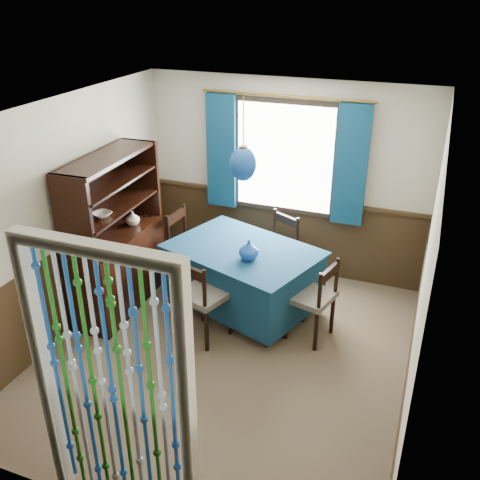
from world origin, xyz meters
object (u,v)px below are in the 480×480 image
at_px(dining_table, 243,275).
at_px(chair_near, 202,296).
at_px(chair_far, 276,249).
at_px(chair_left, 189,246).
at_px(vase_table, 249,251).
at_px(chair_right, 313,298).
at_px(sideboard, 117,257).
at_px(pendant_lamp, 243,164).
at_px(bowl_shelf, 102,214).
at_px(vase_sideboard, 133,217).

xyz_separation_m(dining_table, chair_near, (-0.21, -0.68, 0.06)).
relative_size(chair_far, chair_left, 0.95).
distance_m(dining_table, vase_table, 0.50).
xyz_separation_m(chair_right, vase_table, (-0.75, 0.05, 0.40)).
bearing_deg(dining_table, sideboard, -144.40).
height_order(chair_far, pendant_lamp, pendant_lamp).
relative_size(dining_table, bowl_shelf, 8.97).
distance_m(chair_right, sideboard, 2.30).
xyz_separation_m(chair_far, vase_sideboard, (-1.53, -0.80, 0.52)).
relative_size(sideboard, vase_table, 8.85).
xyz_separation_m(pendant_lamp, bowl_shelf, (-1.34, -0.69, -0.50)).
bearing_deg(vase_sideboard, chair_far, 27.63).
xyz_separation_m(chair_left, bowl_shelf, (-0.49, -1.02, 0.76)).
distance_m(pendant_lamp, vase_sideboard, 1.55).
bearing_deg(bowl_shelf, chair_near, 0.34).
bearing_deg(chair_near, bowl_shelf, -161.14).
bearing_deg(pendant_lamp, chair_right, -16.40).
bearing_deg(vase_table, sideboard, -172.25).
bearing_deg(chair_left, chair_right, 74.75).
distance_m(dining_table, chair_right, 0.93).
xyz_separation_m(chair_near, vase_sideboard, (-1.13, 0.57, 0.50)).
height_order(chair_right, vase_table, vase_table).
relative_size(dining_table, chair_far, 2.06).
bearing_deg(pendant_lamp, vase_table, -55.62).
height_order(dining_table, chair_left, chair_left).
distance_m(dining_table, chair_far, 0.71).
distance_m(dining_table, pendant_lamp, 1.33).
bearing_deg(dining_table, chair_near, -88.23).
bearing_deg(chair_near, chair_right, 39.27).
bearing_deg(chair_left, vase_table, 64.96).
relative_size(chair_left, vase_sideboard, 5.16).
bearing_deg(vase_sideboard, chair_right, -3.88).
height_order(dining_table, chair_near, chair_near).
height_order(dining_table, sideboard, sideboard).
distance_m(chair_left, vase_table, 1.19).
distance_m(dining_table, vase_sideboard, 1.46).
bearing_deg(chair_left, chair_near, 35.79).
bearing_deg(vase_sideboard, dining_table, 4.73).
bearing_deg(chair_far, vase_sideboard, 54.70).
distance_m(chair_near, chair_left, 1.19).
distance_m(bowl_shelf, vase_sideboard, 0.63).
xyz_separation_m(sideboard, bowl_shelf, (0.06, -0.27, 0.65)).
bearing_deg(chair_right, vase_sideboard, 100.62).
distance_m(chair_near, vase_sideboard, 1.36).
xyz_separation_m(dining_table, chair_right, (0.89, -0.26, 0.04)).
height_order(chair_right, vase_sideboard, vase_sideboard).
bearing_deg(dining_table, pendant_lamp, 0.00).
bearing_deg(vase_sideboard, bowl_shelf, -90.00).
bearing_deg(chair_far, vase_table, 114.31).
height_order(chair_left, pendant_lamp, pendant_lamp).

